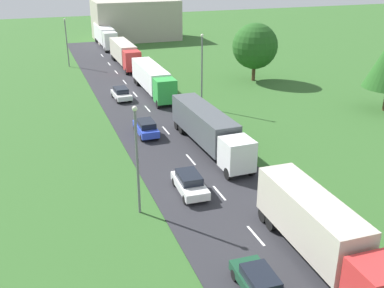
{
  "coord_description": "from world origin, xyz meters",
  "views": [
    {
      "loc": [
        -12.42,
        -4.14,
        17.04
      ],
      "look_at": [
        0.02,
        30.84,
        1.68
      ],
      "focal_mm": 42.95,
      "sensor_mm": 36.0,
      "label": 1
    }
  ],
  "objects": [
    {
      "name": "lamppost_third",
      "position": [
        6.28,
        45.02,
        4.86
      ],
      "size": [
        0.36,
        0.36,
        8.75
      ],
      "color": "slate",
      "rests_on": "ground"
    },
    {
      "name": "tree_pine",
      "position": [
        17.96,
        54.6,
        5.0
      ],
      "size": [
        6.47,
        6.47,
        8.24
      ],
      "color": "#513823",
      "rests_on": "ground"
    },
    {
      "name": "truck_lead",
      "position": [
        2.26,
        14.86,
        2.19
      ],
      "size": [
        2.67,
        11.86,
        3.78
      ],
      "color": "red",
      "rests_on": "road"
    },
    {
      "name": "car_second",
      "position": [
        -2.38,
        13.38,
        0.81
      ],
      "size": [
        1.9,
        4.1,
        1.42
      ],
      "color": "#19472D",
      "rests_on": "road"
    },
    {
      "name": "distant_building",
      "position": [
        10.03,
        95.05,
        4.09
      ],
      "size": [
        17.57,
        10.67,
        8.18
      ],
      "primitive_type": "cube",
      "color": "#B2A899",
      "rests_on": "ground"
    },
    {
      "name": "truck_third",
      "position": [
        2.36,
        52.79,
        2.08
      ],
      "size": [
        2.57,
        13.71,
        3.46
      ],
      "color": "green",
      "rests_on": "road"
    },
    {
      "name": "road",
      "position": [
        0.0,
        24.5,
        0.03
      ],
      "size": [
        10.0,
        140.0,
        0.06
      ],
      "primitive_type": "cube",
      "color": "#2B2B30",
      "rests_on": "ground"
    },
    {
      "name": "lamppost_second",
      "position": [
        -6.41,
        23.9,
        4.45
      ],
      "size": [
        0.36,
        0.36,
        7.95
      ],
      "color": "slate",
      "rests_on": "ground"
    },
    {
      "name": "lamppost_fourth",
      "position": [
        -6.47,
        72.85,
        4.33
      ],
      "size": [
        0.36,
        0.36,
        7.72
      ],
      "color": "slate",
      "rests_on": "ground"
    },
    {
      "name": "truck_fifth",
      "position": [
        2.22,
        88.41,
        2.24
      ],
      "size": [
        2.53,
        13.75,
        3.8
      ],
      "color": "white",
      "rests_on": "road"
    },
    {
      "name": "truck_second",
      "position": [
        2.44,
        33.04,
        2.09
      ],
      "size": [
        2.89,
        13.98,
        3.53
      ],
      "color": "white",
      "rests_on": "road"
    },
    {
      "name": "car_third",
      "position": [
        -2.11,
        25.41,
        0.86
      ],
      "size": [
        2.01,
        4.41,
        1.53
      ],
      "color": "white",
      "rests_on": "road"
    },
    {
      "name": "truck_fourth",
      "position": [
        2.28,
        70.13,
        2.17
      ],
      "size": [
        2.52,
        13.33,
        3.66
      ],
      "color": "red",
      "rests_on": "road"
    },
    {
      "name": "car_fourth",
      "position": [
        -2.26,
        38.32,
        0.88
      ],
      "size": [
        1.84,
        4.28,
        1.59
      ],
      "color": "blue",
      "rests_on": "road"
    },
    {
      "name": "car_fifth",
      "position": [
        -2.13,
        51.44,
        0.83
      ],
      "size": [
        2.03,
        4.03,
        1.48
      ],
      "color": "white",
      "rests_on": "road"
    },
    {
      "name": "lane_marking_centre",
      "position": [
        0.0,
        21.24,
        0.07
      ],
      "size": [
        0.16,
        120.48,
        0.01
      ],
      "color": "white",
      "rests_on": "road"
    }
  ]
}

